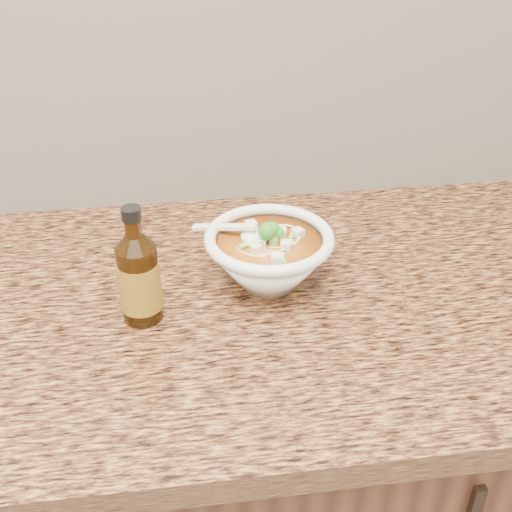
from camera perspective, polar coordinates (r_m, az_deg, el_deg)
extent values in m
cube|color=beige|center=(1.16, -16.00, 15.27)|extent=(4.00, 0.02, 0.50)
cube|color=black|center=(1.32, -12.40, -20.70)|extent=(4.00, 0.65, 0.86)
cube|color=olive|center=(1.00, -15.42, -5.16)|extent=(4.00, 0.68, 0.04)
cylinder|color=white|center=(1.00, 1.13, -2.15)|extent=(0.08, 0.08, 0.01)
torus|color=white|center=(0.96, 1.18, 1.61)|extent=(0.20, 0.20, 0.02)
torus|color=beige|center=(0.95, 0.87, 0.85)|extent=(0.07, 0.07, 0.00)
torus|color=beige|center=(0.96, 1.90, 1.01)|extent=(0.12, 0.12, 0.00)
torus|color=beige|center=(0.95, 1.79, 0.64)|extent=(0.11, 0.11, 0.00)
torus|color=beige|center=(0.96, 1.16, 1.01)|extent=(0.07, 0.07, 0.00)
torus|color=beige|center=(0.96, 1.02, 0.65)|extent=(0.10, 0.10, 0.00)
torus|color=beige|center=(0.98, 1.99, 1.39)|extent=(0.06, 0.06, 0.00)
cube|color=silver|center=(0.95, 3.17, 0.97)|extent=(0.02, 0.02, 0.01)
cube|color=silver|center=(0.93, -0.46, 0.47)|extent=(0.02, 0.02, 0.02)
cube|color=silver|center=(0.96, -0.53, 1.40)|extent=(0.02, 0.02, 0.02)
cube|color=silver|center=(0.95, 2.46, 1.01)|extent=(0.02, 0.02, 0.02)
cube|color=silver|center=(0.91, 0.97, -0.33)|extent=(0.02, 0.02, 0.02)
cube|color=silver|center=(0.99, -1.45, 2.57)|extent=(0.02, 0.02, 0.01)
cube|color=silver|center=(0.97, -0.46, 1.79)|extent=(0.02, 0.02, 0.02)
ellipsoid|color=#196014|center=(0.94, 1.59, 1.95)|extent=(0.04, 0.04, 0.03)
cylinder|color=#77D451|center=(0.99, 1.13, 2.46)|extent=(0.02, 0.01, 0.01)
cylinder|color=#77D451|center=(0.92, 3.57, 0.09)|extent=(0.02, 0.02, 0.01)
cylinder|color=#77D451|center=(0.93, 2.72, 0.43)|extent=(0.02, 0.01, 0.01)
cylinder|color=#77D451|center=(0.99, 4.14, 2.43)|extent=(0.02, 0.01, 0.01)
cylinder|color=#77D451|center=(0.99, 2.60, 2.50)|extent=(0.01, 0.02, 0.01)
cylinder|color=#77D451|center=(0.92, 1.05, 0.14)|extent=(0.02, 0.01, 0.01)
cylinder|color=#77D451|center=(0.94, 2.26, 0.88)|extent=(0.02, 0.02, 0.01)
cylinder|color=#77D451|center=(0.94, 1.12, 0.67)|extent=(0.01, 0.02, 0.01)
ellipsoid|color=white|center=(0.97, -0.06, 1.75)|extent=(0.04, 0.04, 0.02)
cube|color=white|center=(0.98, -2.85, 2.59)|extent=(0.10, 0.06, 0.03)
cylinder|color=#3C2108|center=(0.91, -10.30, -2.40)|extent=(0.06, 0.06, 0.12)
cylinder|color=#3C2108|center=(0.86, -10.89, 2.51)|extent=(0.02, 0.02, 0.02)
cylinder|color=black|center=(0.85, -11.03, 3.72)|extent=(0.03, 0.03, 0.02)
cylinder|color=red|center=(0.91, -10.28, -2.52)|extent=(0.06, 0.06, 0.07)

